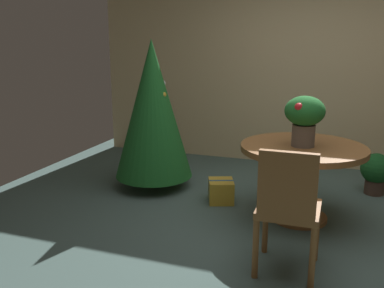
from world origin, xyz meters
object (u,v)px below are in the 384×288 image
(holiday_tree, at_px, (153,109))
(gift_box_gold, at_px, (221,191))
(potted_plant, at_px, (376,171))
(round_dining_table, at_px, (302,166))
(flower_vase, at_px, (304,115))
(wooden_chair_near, at_px, (288,205))

(holiday_tree, distance_m, gift_box_gold, 1.17)
(holiday_tree, distance_m, potted_plant, 2.52)
(round_dining_table, distance_m, potted_plant, 1.22)
(round_dining_table, relative_size, flower_vase, 2.50)
(round_dining_table, height_order, gift_box_gold, round_dining_table)
(round_dining_table, relative_size, gift_box_gold, 3.28)
(round_dining_table, xyz_separation_m, flower_vase, (-0.01, -0.03, 0.47))
(wooden_chair_near, xyz_separation_m, gift_box_gold, (-0.81, 1.20, -0.41))
(round_dining_table, xyz_separation_m, wooden_chair_near, (0.00, -1.02, 0.01))
(round_dining_table, relative_size, holiday_tree, 0.68)
(holiday_tree, bearing_deg, potted_plant, 13.97)
(wooden_chair_near, relative_size, potted_plant, 2.07)
(wooden_chair_near, height_order, gift_box_gold, wooden_chair_near)
(round_dining_table, height_order, potted_plant, round_dining_table)
(holiday_tree, bearing_deg, gift_box_gold, -12.89)
(flower_vase, height_order, wooden_chair_near, flower_vase)
(flower_vase, height_order, potted_plant, flower_vase)
(flower_vase, height_order, gift_box_gold, flower_vase)
(flower_vase, bearing_deg, gift_box_gold, 165.66)
(flower_vase, distance_m, potted_plant, 1.42)
(holiday_tree, height_order, potted_plant, holiday_tree)
(holiday_tree, bearing_deg, round_dining_table, -12.65)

